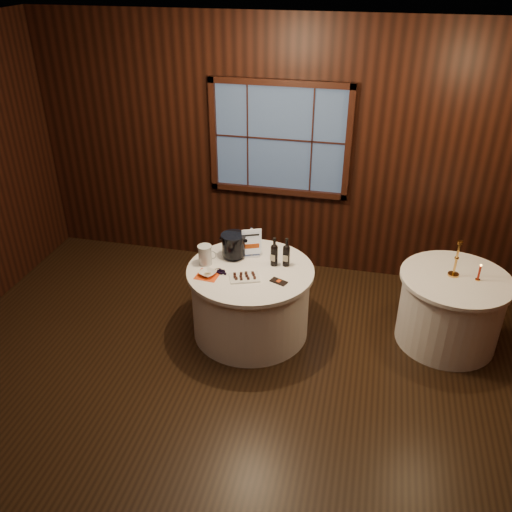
% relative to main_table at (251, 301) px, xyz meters
% --- Properties ---
extents(ground, '(6.00, 6.00, 0.00)m').
position_rel_main_table_xyz_m(ground, '(0.00, -1.00, -0.39)').
color(ground, black).
rests_on(ground, ground).
extents(back_wall, '(6.00, 0.10, 3.00)m').
position_rel_main_table_xyz_m(back_wall, '(0.00, 1.48, 1.16)').
color(back_wall, black).
rests_on(back_wall, ground).
extents(main_table, '(1.28, 1.28, 0.77)m').
position_rel_main_table_xyz_m(main_table, '(0.00, 0.00, 0.00)').
color(main_table, white).
rests_on(main_table, ground).
extents(side_table, '(1.08, 1.08, 0.77)m').
position_rel_main_table_xyz_m(side_table, '(2.00, 0.30, 0.00)').
color(side_table, white).
rests_on(side_table, ground).
extents(sign_stand, '(0.19, 0.15, 0.33)m').
position_rel_main_table_xyz_m(sign_stand, '(-0.05, 0.26, 0.49)').
color(sign_stand, silver).
rests_on(sign_stand, main_table).
extents(port_bottle_left, '(0.07, 0.08, 0.31)m').
position_rel_main_table_xyz_m(port_bottle_left, '(0.21, 0.13, 0.52)').
color(port_bottle_left, black).
rests_on(port_bottle_left, main_table).
extents(port_bottle_right, '(0.07, 0.08, 0.31)m').
position_rel_main_table_xyz_m(port_bottle_right, '(0.33, 0.15, 0.51)').
color(port_bottle_right, black).
rests_on(port_bottle_right, main_table).
extents(ice_bucket, '(0.26, 0.26, 0.26)m').
position_rel_main_table_xyz_m(ice_bucket, '(-0.22, 0.20, 0.52)').
color(ice_bucket, black).
rests_on(ice_bucket, main_table).
extents(chocolate_plate, '(0.34, 0.28, 0.04)m').
position_rel_main_table_xyz_m(chocolate_plate, '(-0.02, -0.18, 0.40)').
color(chocolate_plate, white).
rests_on(chocolate_plate, main_table).
extents(chocolate_box, '(0.18, 0.14, 0.01)m').
position_rel_main_table_xyz_m(chocolate_box, '(0.32, -0.17, 0.39)').
color(chocolate_box, black).
rests_on(chocolate_box, main_table).
extents(grape_bunch, '(0.18, 0.11, 0.04)m').
position_rel_main_table_xyz_m(grape_bunch, '(-0.26, -0.13, 0.40)').
color(grape_bunch, black).
rests_on(grape_bunch, main_table).
extents(glass_pitcher, '(0.19, 0.14, 0.21)m').
position_rel_main_table_xyz_m(glass_pitcher, '(-0.47, -0.00, 0.49)').
color(glass_pitcher, silver).
rests_on(glass_pitcher, main_table).
extents(orange_napkin, '(0.23, 0.23, 0.00)m').
position_rel_main_table_xyz_m(orange_napkin, '(-0.38, -0.21, 0.38)').
color(orange_napkin, '#DD4312').
rests_on(orange_napkin, main_table).
extents(cracker_bowl, '(0.20, 0.20, 0.04)m').
position_rel_main_table_xyz_m(cracker_bowl, '(-0.38, -0.21, 0.41)').
color(cracker_bowl, white).
rests_on(cracker_bowl, orange_napkin).
extents(brass_candlestick, '(0.11, 0.11, 0.38)m').
position_rel_main_table_xyz_m(brass_candlestick, '(1.97, 0.33, 0.52)').
color(brass_candlestick, gold).
rests_on(brass_candlestick, side_table).
extents(red_candle, '(0.05, 0.05, 0.18)m').
position_rel_main_table_xyz_m(red_candle, '(2.19, 0.29, 0.45)').
color(red_candle, gold).
rests_on(red_candle, side_table).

